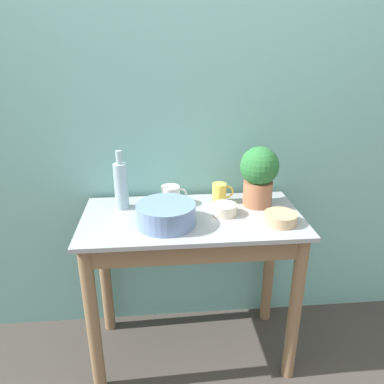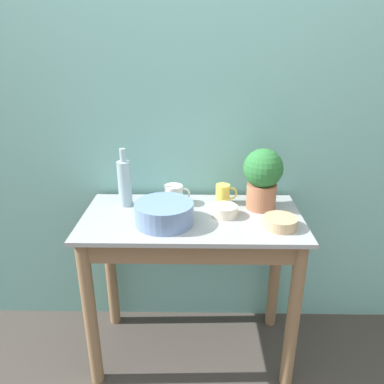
% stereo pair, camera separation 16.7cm
% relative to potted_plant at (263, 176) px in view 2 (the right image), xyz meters
% --- Properties ---
extents(wall_back, '(6.00, 0.05, 2.40)m').
position_rel_potted_plant_xyz_m(wall_back, '(-0.33, 0.22, 0.24)').
color(wall_back, '#70ADA8').
rests_on(wall_back, ground_plane).
extents(counter_table, '(1.02, 0.52, 0.80)m').
position_rel_potted_plant_xyz_m(counter_table, '(-0.33, -0.12, -0.36)').
color(counter_table, '#846647').
rests_on(counter_table, ground_plane).
extents(potted_plant, '(0.19, 0.19, 0.30)m').
position_rel_potted_plant_xyz_m(potted_plant, '(0.00, 0.00, 0.00)').
color(potted_plant, '#A36647').
rests_on(potted_plant, counter_table).
extents(bowl_wash_large, '(0.26, 0.26, 0.10)m').
position_rel_potted_plant_xyz_m(bowl_wash_large, '(-0.45, -0.17, -0.11)').
color(bowl_wash_large, '#6684B2').
rests_on(bowl_wash_large, counter_table).
extents(bottle_tall, '(0.06, 0.06, 0.29)m').
position_rel_potted_plant_xyz_m(bottle_tall, '(-0.66, 0.02, -0.04)').
color(bottle_tall, '#93B2BC').
rests_on(bottle_tall, counter_table).
extents(mug_white, '(0.13, 0.09, 0.10)m').
position_rel_potted_plant_xyz_m(mug_white, '(-0.42, 0.04, -0.11)').
color(mug_white, white).
rests_on(mug_white, counter_table).
extents(mug_yellow, '(0.11, 0.07, 0.10)m').
position_rel_potted_plant_xyz_m(mug_yellow, '(-0.18, 0.05, -0.11)').
color(mug_yellow, '#E5CC4C').
rests_on(mug_yellow, counter_table).
extents(bowl_small_tan, '(0.15, 0.15, 0.05)m').
position_rel_potted_plant_xyz_m(bowl_small_tan, '(0.05, -0.21, -0.14)').
color(bowl_small_tan, tan).
rests_on(bowl_small_tan, counter_table).
extents(bowl_small_cream, '(0.12, 0.12, 0.05)m').
position_rel_potted_plant_xyz_m(bowl_small_cream, '(-0.18, -0.09, -0.14)').
color(bowl_small_cream, beige).
rests_on(bowl_small_cream, counter_table).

